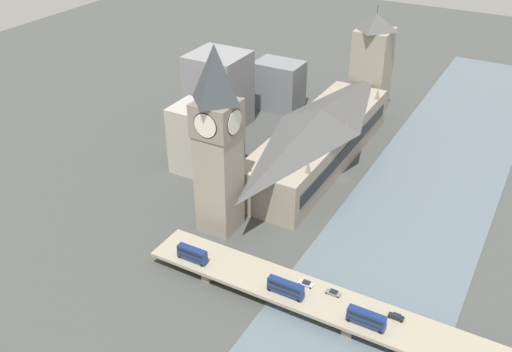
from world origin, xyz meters
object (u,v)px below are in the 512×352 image
at_px(victoria_tower, 372,64).
at_px(car_southbound_mid, 333,293).
at_px(clock_tower, 217,138).
at_px(car_northbound_tail, 306,283).
at_px(double_decker_bus_rear, 286,287).
at_px(double_decker_bus_lead, 192,254).
at_px(road_bridge, 355,314).
at_px(double_decker_bus_mid, 366,318).
at_px(parliament_hall, 319,137).
at_px(car_northbound_mid, 396,317).

relative_size(victoria_tower, car_southbound_mid, 11.91).
bearing_deg(victoria_tower, clock_tower, 84.57).
bearing_deg(car_southbound_mid, car_northbound_tail, 1.88).
bearing_deg(double_decker_bus_rear, double_decker_bus_lead, 0.70).
xyz_separation_m(road_bridge, double_decker_bus_mid, (-4.40, 3.66, 3.65)).
relative_size(double_decker_bus_mid, car_southbound_mid, 2.46).
bearing_deg(parliament_hall, double_decker_bus_rear, 107.58).
bearing_deg(car_southbound_mid, parliament_hall, -63.29).
xyz_separation_m(double_decker_bus_rear, car_northbound_tail, (-3.77, -6.79, -2.03)).
bearing_deg(parliament_hall, car_northbound_tail, 111.32).
xyz_separation_m(victoria_tower, car_southbound_mid, (-40.36, 143.64, -19.97)).
relative_size(double_decker_bus_mid, car_northbound_mid, 2.50).
relative_size(parliament_hall, double_decker_bus_rear, 8.70).
xyz_separation_m(victoria_tower, car_northbound_tail, (-31.43, 143.94, -19.94)).
bearing_deg(double_decker_bus_mid, car_northbound_tail, -17.66).
xyz_separation_m(clock_tower, victoria_tower, (-11.88, -124.97, -11.16)).
bearing_deg(car_northbound_mid, car_southbound_mid, -1.50).
relative_size(clock_tower, double_decker_bus_mid, 6.12).
distance_m(road_bridge, double_decker_bus_lead, 55.29).
xyz_separation_m(parliament_hall, double_decker_bus_rear, (-27.61, 87.18, -5.09)).
xyz_separation_m(parliament_hall, double_decker_bus_mid, (-53.22, 87.34, -5.13)).
bearing_deg(double_decker_bus_lead, double_decker_bus_mid, -179.76).
height_order(victoria_tower, double_decker_bus_lead, victoria_tower).
xyz_separation_m(clock_tower, double_decker_bus_rear, (-39.54, 25.75, -29.06)).
height_order(victoria_tower, car_northbound_mid, victoria_tower).
relative_size(victoria_tower, double_decker_bus_mid, 4.84).
height_order(double_decker_bus_lead, car_northbound_tail, double_decker_bus_lead).
bearing_deg(victoria_tower, double_decker_bus_lead, 87.67).
bearing_deg(road_bridge, double_decker_bus_mid, 140.22).
bearing_deg(double_decker_bus_mid, double_decker_bus_lead, 0.24).
bearing_deg(double_decker_bus_mid, car_southbound_mid, -29.30).
height_order(clock_tower, car_northbound_tail, clock_tower).
relative_size(clock_tower, car_northbound_mid, 15.28).
distance_m(double_decker_bus_mid, double_decker_bus_rear, 25.61).
height_order(parliament_hall, double_decker_bus_rear, parliament_hall).
height_order(road_bridge, double_decker_bus_mid, double_decker_bus_mid).
xyz_separation_m(parliament_hall, car_northbound_tail, (-31.38, 80.39, -7.13)).
distance_m(car_northbound_mid, car_southbound_mid, 19.76).
xyz_separation_m(double_decker_bus_mid, double_decker_bus_rear, (25.61, -0.17, 0.04)).
xyz_separation_m(road_bridge, double_decker_bus_rear, (21.21, 3.50, 3.69)).
xyz_separation_m(clock_tower, car_northbound_mid, (-71.99, 19.19, -31.07)).
bearing_deg(parliament_hall, victoria_tower, -89.95).
bearing_deg(car_northbound_mid, victoria_tower, -67.37).
bearing_deg(road_bridge, double_decker_bus_rear, 9.36).
bearing_deg(road_bridge, parliament_hall, -59.74).
height_order(clock_tower, car_southbound_mid, clock_tower).
relative_size(double_decker_bus_lead, car_southbound_mid, 2.30).
bearing_deg(car_southbound_mid, double_decker_bus_lead, 9.15).
distance_m(road_bridge, car_northbound_tail, 17.82).
relative_size(victoria_tower, car_northbound_mid, 12.10).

